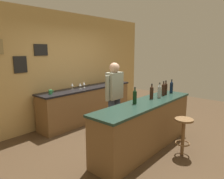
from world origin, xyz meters
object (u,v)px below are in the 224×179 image
Objects in this scene: bartender at (114,95)px; wine_glass_a at (72,85)px; wine_bottle_c at (159,91)px; wine_bottle_f at (171,87)px; wine_glass_b at (80,85)px; bar_stool at (183,131)px; wine_bottle_a at (135,96)px; wine_glass_c at (84,84)px; wine_bottle_b at (152,92)px; wine_glass_d at (109,79)px; wine_bottle_e at (166,88)px; wine_bottle_d at (163,89)px; coffee_mug at (50,92)px.

bartender reaches higher than wine_glass_a.
wine_bottle_c reaches higher than wine_glass_a.
wine_bottle_f is 1.97× the size of wine_glass_b.
wine_bottle_c is (0.27, 0.65, 0.60)m from bar_stool.
bar_stool is at bearing -81.25° from bartender.
wine_bottle_a is at bearing 173.05° from wine_bottle_c.
wine_glass_b reaches higher than bar_stool.
wine_bottle_b is at bearing -90.06° from wine_glass_c.
bartender is 5.29× the size of wine_bottle_c.
wine_bottle_c is 1.97× the size of wine_glass_d.
wine_bottle_e is at bearing 48.03° from bar_stool.
wine_bottle_e is 2.10m from wine_glass_c.
wine_bottle_a is 0.74m from wine_bottle_c.
wine_bottle_e is 1.97× the size of wine_glass_d.
bartender reaches higher than wine_bottle_a.
wine_bottle_c reaches higher than bar_stool.
wine_glass_a is 1.00× the size of wine_glass_c.
wine_bottle_c is 2.21m from wine_glass_a.
wine_glass_a is 1.00× the size of wine_glass_d.
wine_bottle_f is at bearing -68.28° from wine_glass_c.
wine_bottle_b is 1.96m from wine_glass_b.
wine_bottle_a is 1.97× the size of wine_glass_b.
wine_bottle_b reaches higher than wine_glass_d.
bar_stool is 2.22× the size of wine_bottle_f.
wine_bottle_e is (0.63, 0.69, 0.60)m from bar_stool.
wine_glass_b is at bearing -161.37° from wine_glass_c.
wine_bottle_e is at bearing 3.91° from wine_bottle_d.
bartender is 10.45× the size of wine_glass_a.
wine_bottle_a is 1.00× the size of wine_bottle_c.
bartender is 5.29× the size of wine_bottle_a.
wine_glass_c is at bearing 105.61° from wine_bottle_e.
wine_glass_c is (-0.81, 2.04, -0.05)m from wine_bottle_f.
wine_glass_b and wine_glass_d have the same top height.
wine_glass_a is at bearing 91.98° from bartender.
wine_bottle_f is (1.09, -0.76, 0.12)m from bartender.
bartender is 5.29× the size of wine_bottle_d.
wine_bottle_b is at bearing 165.99° from wine_bottle_c.
bar_stool is 1.26m from wine_bottle_f.
wine_bottle_e reaches higher than coffee_mug.
wine_bottle_f is 2.40m from wine_glass_a.
wine_bottle_c and wine_bottle_f have the same top height.
wine_glass_b is at bearing 101.15° from wine_bottle_c.
bar_stool is at bearing -57.94° from wine_bottle_a.
wine_bottle_a is 1.34m from wine_bottle_f.
wine_bottle_b is (0.28, -0.73, 0.12)m from bartender.
bartender is 2.38× the size of bar_stool.
wine_bottle_f is 2.45× the size of coffee_mug.
wine_glass_d is at bearing 4.75° from wine_glass_b.
wine_bottle_e is at bearing -41.23° from bartender.
wine_bottle_c is 2.45× the size of coffee_mug.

